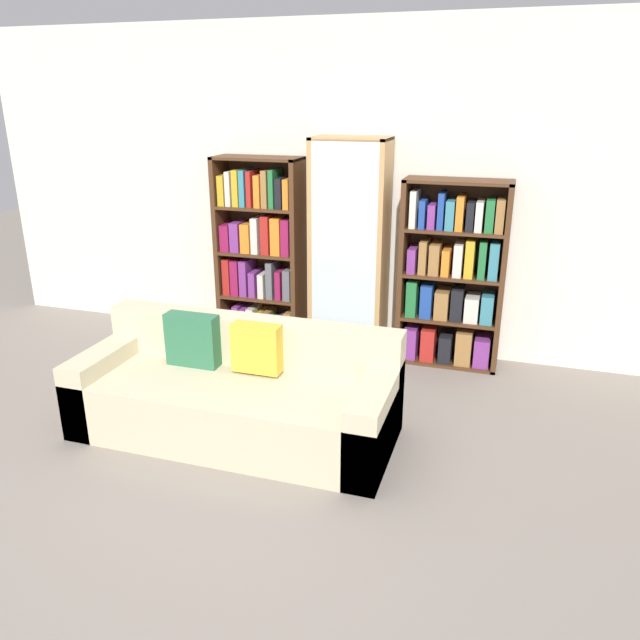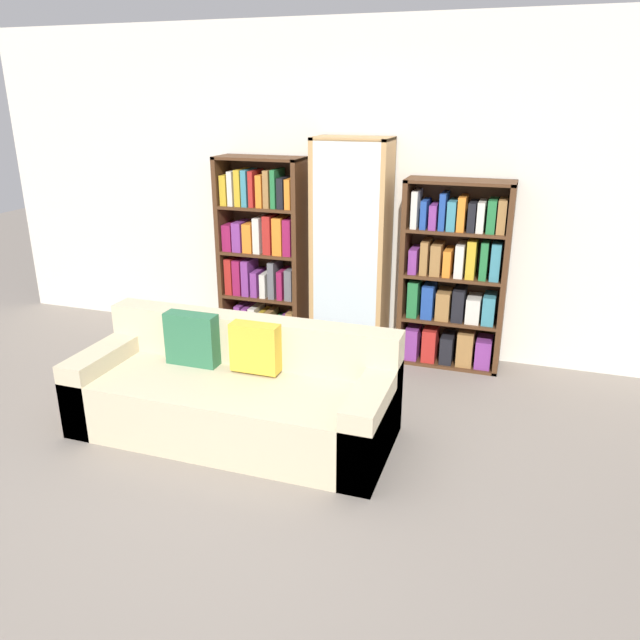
% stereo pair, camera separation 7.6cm
% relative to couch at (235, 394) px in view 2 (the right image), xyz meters
% --- Properties ---
extents(ground_plane, '(16.00, 16.00, 0.00)m').
position_rel_couch_xyz_m(ground_plane, '(0.24, -0.61, -0.26)').
color(ground_plane, gray).
extents(wall_back, '(6.86, 0.06, 2.70)m').
position_rel_couch_xyz_m(wall_back, '(0.24, 1.79, 1.09)').
color(wall_back, silver).
rests_on(wall_back, ground).
extents(couch, '(2.07, 0.83, 0.75)m').
position_rel_couch_xyz_m(couch, '(0.00, 0.00, 0.00)').
color(couch, beige).
rests_on(couch, ground).
extents(bookshelf_left, '(0.75, 0.32, 1.63)m').
position_rel_couch_xyz_m(bookshelf_left, '(-0.48, 1.58, 0.53)').
color(bookshelf_left, '#4C2D19').
rests_on(bookshelf_left, ground).
extents(display_cabinet, '(0.62, 0.36, 1.81)m').
position_rel_couch_xyz_m(display_cabinet, '(0.33, 1.57, 0.63)').
color(display_cabinet, tan).
rests_on(display_cabinet, ground).
extents(bookshelf_right, '(0.83, 0.32, 1.51)m').
position_rel_couch_xyz_m(bookshelf_right, '(1.19, 1.58, 0.45)').
color(bookshelf_right, '#4C2D19').
rests_on(bookshelf_right, ground).
extents(wine_bottle, '(0.09, 0.09, 0.36)m').
position_rel_couch_xyz_m(wine_bottle, '(0.64, 0.85, -0.12)').
color(wine_bottle, '#192333').
rests_on(wine_bottle, ground).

